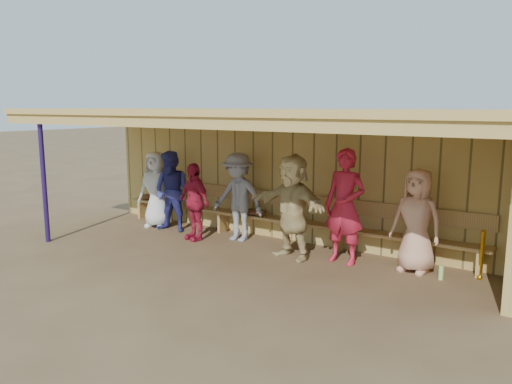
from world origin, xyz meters
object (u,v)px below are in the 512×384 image
player_f (292,206)px  bench (278,213)px  player_b (156,189)px  player_e (238,197)px  player_d (194,202)px  player_c (172,192)px  player_g (345,206)px  player_h (417,221)px

player_f → bench: (-0.77, 0.82, -0.36)m
player_b → player_e: player_e is taller
bench → player_b: bearing=-169.6°
player_d → player_b: bearing=-178.8°
player_c → player_g: player_g is taller
player_h → player_g: bearing=-161.7°
player_d → player_h: size_ratio=0.92×
player_f → player_d: bearing=-163.9°
player_c → player_h: player_c is taller
player_e → player_g: size_ratio=0.89×
player_b → player_h: 5.44m
player_d → player_c: bearing=178.5°
player_b → player_e: (2.08, 0.08, 0.03)m
player_e → bench: 0.83m
player_b → player_e: size_ratio=0.96×
player_b → bench: 2.78m
player_b → player_h: (5.43, 0.11, -0.00)m
player_f → player_g: 0.87m
player_d → player_f: bearing=16.2°
player_h → bench: 2.76m
player_b → player_f: player_f is taller
player_c → player_f: 2.95m
player_b → player_e: bearing=-12.0°
player_b → player_g: bearing=-15.5°
player_c → player_g: 3.78m
player_g → player_h: size_ratio=1.17×
player_f → player_c: bearing=-168.8°
player_d → player_g: player_g is taller
player_c → player_h: (4.88, 0.21, -0.02)m
player_h → bench: (-2.72, 0.39, -0.28)m
player_d → player_g: size_ratio=0.79×
player_c → bench: player_c is taller
player_c → player_d: (0.79, -0.25, -0.08)m
player_c → player_d: size_ratio=1.11×
player_e → bench: (0.64, 0.42, -0.31)m
player_f → player_g: (0.84, 0.23, 0.05)m
player_e → player_g: bearing=-6.4°
player_d → player_e: size_ratio=0.88×
player_f → player_h: size_ratio=1.10×
player_e → player_g: (2.25, -0.18, 0.10)m
player_e → player_b: bearing=-179.7°
player_d → bench: (1.37, 0.84, -0.21)m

